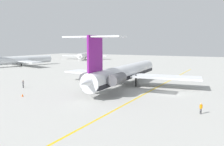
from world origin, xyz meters
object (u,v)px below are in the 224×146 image
airliner_far_right (85,55)px  ground_crew_near_nose (201,107)px  airliner_mid_right (23,60)px  safety_cone_nose (22,95)px  main_jetliner (124,73)px  ground_crew_near_tail (23,83)px

airliner_far_right → ground_crew_near_nose: 123.13m
airliner_mid_right → safety_cone_nose: (-45.33, -50.42, -2.56)m
main_jetliner → airliner_far_right: 98.28m
airliner_mid_right → ground_crew_near_nose: (-41.37, -83.27, -1.74)m
ground_crew_near_nose → ground_crew_near_tail: bearing=-110.1°
airliner_mid_right → airliner_far_right: (50.87, -1.71, -0.10)m
ground_crew_near_nose → safety_cone_nose: bearing=-99.6°
main_jetliner → ground_crew_near_nose: bearing=-130.6°
airliner_far_right → safety_cone_nose: airliner_far_right is taller
ground_crew_near_nose → safety_cone_nose: 33.09m
airliner_mid_right → safety_cone_nose: 67.85m
airliner_far_right → ground_crew_near_nose: airliner_far_right is taller
airliner_mid_right → airliner_far_right: size_ratio=1.05×
ground_crew_near_tail → safety_cone_nose: size_ratio=3.30×
main_jetliner → ground_crew_near_tail: bearing=122.5°
airliner_mid_right → ground_crew_near_nose: 92.99m
main_jetliner → airliner_mid_right: (25.30, 63.81, -0.44)m
main_jetliner → airliner_far_right: (76.17, 62.10, -0.53)m
airliner_far_right → ground_crew_near_tail: bearing=4.8°
main_jetliner → airliner_mid_right: size_ratio=1.29×
airliner_mid_right → main_jetliner: bearing=-95.5°
ground_crew_near_nose → safety_cone_nose: size_ratio=3.14×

